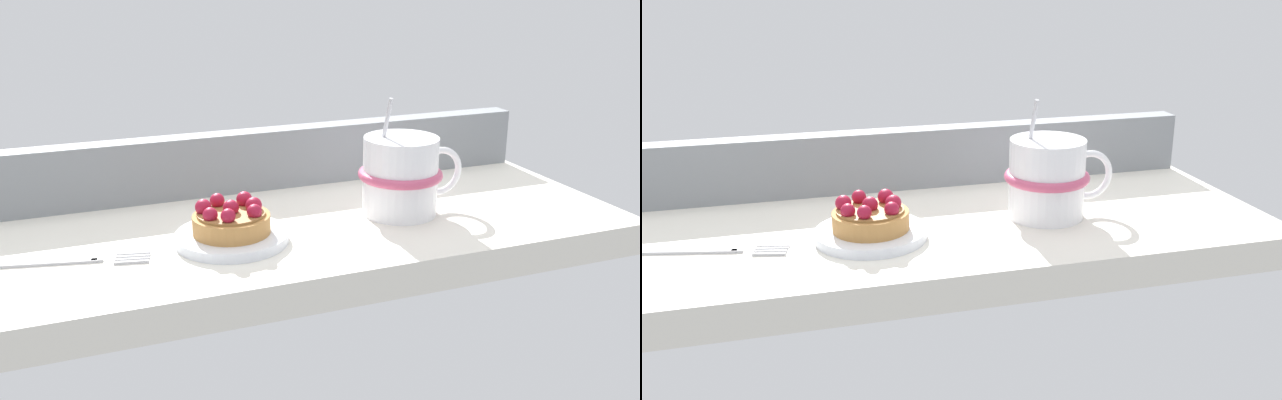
{
  "view_description": "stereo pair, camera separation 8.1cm",
  "coord_description": "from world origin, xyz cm",
  "views": [
    {
      "loc": [
        -23.61,
        -74.04,
        29.31
      ],
      "look_at": [
        4.4,
        -2.67,
        3.25
      ],
      "focal_mm": 40.04,
      "sensor_mm": 36.0,
      "label": 1
    },
    {
      "loc": [
        -15.94,
        -76.59,
        29.31
      ],
      "look_at": [
        4.4,
        -2.67,
        3.25
      ],
      "focal_mm": 40.04,
      "sensor_mm": 36.0,
      "label": 2
    }
  ],
  "objects": [
    {
      "name": "coffee_mug",
      "position": [
        15.17,
        -1.84,
        4.75
      ],
      "size": [
        13.48,
        10.1,
        14.24
      ],
      "color": "white",
      "rests_on": "ground_plane"
    },
    {
      "name": "dessert_fork",
      "position": [
        -23.58,
        -2.94,
        0.3
      ],
      "size": [
        17.55,
        5.36,
        0.6
      ],
      "color": "#B7B7BC",
      "rests_on": "ground_plane"
    },
    {
      "name": "raspberry_tart",
      "position": [
        -6.18,
        -3.47,
        2.59
      ],
      "size": [
        8.42,
        8.42,
        3.8
      ],
      "color": "#B77F42",
      "rests_on": "dessert_plate"
    },
    {
      "name": "window_rail_back",
      "position": [
        0.0,
        14.05,
        3.95
      ],
      "size": [
        80.73,
        3.29,
        7.9
      ],
      "primitive_type": "cube",
      "color": "gray",
      "rests_on": "ground_plane"
    },
    {
      "name": "ground_plane",
      "position": [
        0.0,
        0.0,
        -1.9
      ],
      "size": [
        82.38,
        31.39,
        3.8
      ],
      "primitive_type": "cube",
      "color": "silver"
    },
    {
      "name": "dessert_plate",
      "position": [
        -6.19,
        -3.5,
        0.52
      ],
      "size": [
        12.31,
        12.31,
        1.11
      ],
      "color": "silver",
      "rests_on": "ground_plane"
    }
  ]
}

